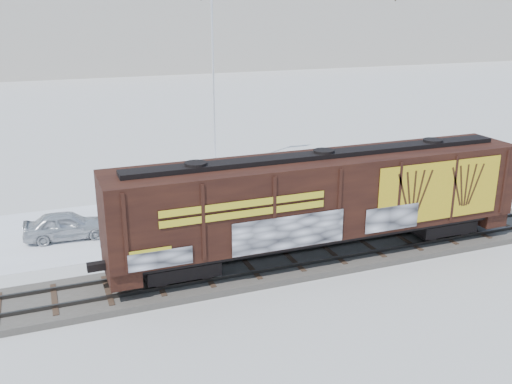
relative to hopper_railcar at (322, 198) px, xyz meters
name	(u,v)px	position (x,y,z in m)	size (l,w,h in m)	color
ground	(292,265)	(-1.41, 0.01, -3.00)	(500.00, 500.00, 0.00)	white
rail_track	(292,262)	(-1.41, 0.01, -2.85)	(50.00, 3.40, 0.43)	#59544C
parking_strip	(236,211)	(-1.41, 7.51, -2.98)	(40.00, 8.00, 0.03)	white
hopper_railcar	(322,198)	(0.00, 0.00, 0.00)	(18.80, 3.06, 4.61)	black
flagpole	(215,99)	(0.15, 15.99, 2.03)	(2.30, 0.90, 13.24)	silver
car_silver	(66,225)	(-10.48, 6.81, -2.28)	(1.63, 4.06, 1.38)	silver
car_white	(320,195)	(3.25, 6.33, -2.21)	(1.61, 4.61, 1.52)	white
car_dark	(270,206)	(-0.05, 5.77, -2.29)	(1.89, 4.66, 1.35)	black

